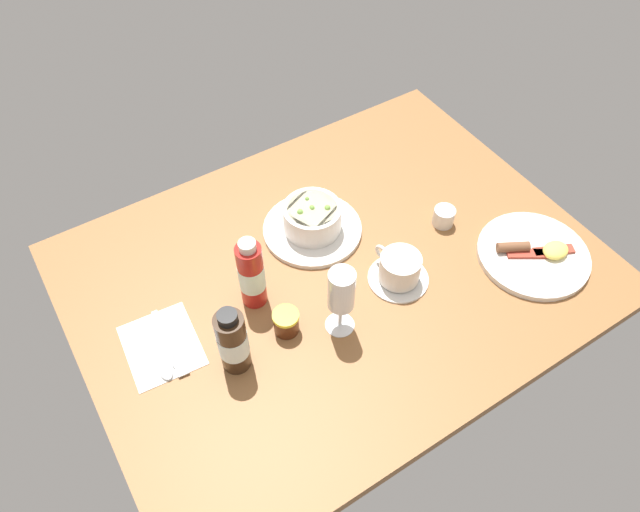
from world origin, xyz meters
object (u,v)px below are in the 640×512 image
(creamer_jug, at_px, (444,217))
(porridge_bowl, at_px, (312,221))
(jam_jar, at_px, (286,322))
(wine_glass, at_px, (341,293))
(breakfast_plate, at_px, (534,254))
(sauce_bottle_brown, at_px, (233,341))
(coffee_cup, at_px, (399,269))
(sauce_bottle_red, at_px, (251,275))
(cutlery_setting, at_px, (162,347))

(creamer_jug, bearing_deg, porridge_bowl, -27.61)
(jam_jar, bearing_deg, wine_glass, 153.22)
(breakfast_plate, bearing_deg, sauce_bottle_brown, -9.66)
(coffee_cup, height_order, sauce_bottle_brown, sauce_bottle_brown)
(jam_jar, bearing_deg, sauce_bottle_red, -79.61)
(sauce_bottle_red, bearing_deg, jam_jar, 100.39)
(wine_glass, distance_m, sauce_bottle_brown, 0.22)
(creamer_jug, relative_size, jam_jar, 1.11)
(cutlery_setting, distance_m, wine_glass, 0.37)
(porridge_bowl, bearing_deg, jam_jar, 47.15)
(sauce_bottle_brown, relative_size, breakfast_plate, 0.68)
(wine_glass, bearing_deg, sauce_bottle_brown, -9.41)
(porridge_bowl, bearing_deg, sauce_bottle_red, 25.65)
(creamer_jug, height_order, breakfast_plate, creamer_jug)
(porridge_bowl, distance_m, creamer_jug, 0.30)
(creamer_jug, distance_m, sauce_bottle_red, 0.47)
(cutlery_setting, xyz_separation_m, wine_glass, (-0.32, 0.14, 0.11))
(porridge_bowl, bearing_deg, creamer_jug, 152.39)
(sauce_bottle_brown, bearing_deg, creamer_jug, -173.04)
(porridge_bowl, xyz_separation_m, coffee_cup, (-0.08, 0.21, -0.00))
(porridge_bowl, relative_size, wine_glass, 1.34)
(sauce_bottle_red, bearing_deg, porridge_bowl, -154.35)
(creamer_jug, height_order, wine_glass, wine_glass)
(cutlery_setting, relative_size, creamer_jug, 2.94)
(porridge_bowl, relative_size, coffee_cup, 1.65)
(creamer_jug, height_order, jam_jar, jam_jar)
(cutlery_setting, bearing_deg, sauce_bottle_brown, 135.85)
(porridge_bowl, relative_size, sauce_bottle_brown, 1.35)
(creamer_jug, relative_size, sauce_bottle_brown, 0.36)
(cutlery_setting, xyz_separation_m, sauce_bottle_red, (-0.21, -0.01, 0.08))
(cutlery_setting, height_order, sauce_bottle_brown, sauce_bottle_brown)
(coffee_cup, relative_size, breakfast_plate, 0.56)
(coffee_cup, xyz_separation_m, jam_jar, (0.27, -0.02, -0.01))
(wine_glass, bearing_deg, porridge_bowl, -109.42)
(jam_jar, bearing_deg, cutlery_setting, -22.36)
(creamer_jug, xyz_separation_m, sauce_bottle_brown, (0.57, 0.07, 0.05))
(porridge_bowl, bearing_deg, sauce_bottle_brown, 34.89)
(sauce_bottle_red, relative_size, breakfast_plate, 0.74)
(jam_jar, bearing_deg, porridge_bowl, -132.85)
(porridge_bowl, height_order, creamer_jug, porridge_bowl)
(cutlery_setting, xyz_separation_m, jam_jar, (-0.23, 0.09, 0.02))
(creamer_jug, height_order, sauce_bottle_red, sauce_bottle_red)
(porridge_bowl, xyz_separation_m, sauce_bottle_red, (0.20, 0.10, 0.05))
(wine_glass, xyz_separation_m, sauce_bottle_brown, (0.21, -0.04, -0.04))
(coffee_cup, distance_m, sauce_bottle_red, 0.31)
(creamer_jug, bearing_deg, cutlery_setting, -3.16)
(sauce_bottle_brown, bearing_deg, coffee_cup, 179.35)
(jam_jar, height_order, sauce_bottle_red, sauce_bottle_red)
(sauce_bottle_brown, bearing_deg, sauce_bottle_red, -131.39)
(cutlery_setting, height_order, sauce_bottle_red, sauce_bottle_red)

